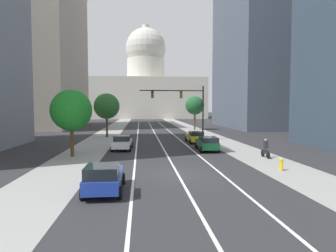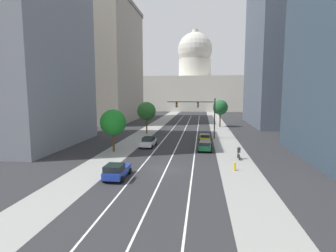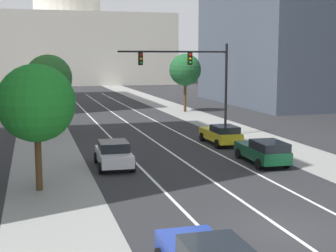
% 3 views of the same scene
% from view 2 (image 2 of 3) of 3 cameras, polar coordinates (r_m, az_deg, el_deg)
% --- Properties ---
extents(ground_plane, '(400.00, 400.00, 0.00)m').
position_cam_2_polar(ground_plane, '(69.20, 4.01, 0.05)').
color(ground_plane, '#2B2B2D').
extents(sidewalk_left, '(4.37, 130.00, 0.01)m').
position_cam_2_polar(sidewalk_left, '(65.23, -3.36, -0.37)').
color(sidewalk_left, gray).
rests_on(sidewalk_left, ground).
extents(sidewalk_right, '(4.37, 130.00, 0.01)m').
position_cam_2_polar(sidewalk_right, '(64.26, 10.96, -0.60)').
color(sidewalk_right, gray).
rests_on(sidewalk_right, ground).
extents(lane_stripe_left, '(0.16, 90.00, 0.01)m').
position_cam_2_polar(lane_stripe_left, '(54.66, 0.01, -1.80)').
color(lane_stripe_left, white).
rests_on(lane_stripe_left, ground).
extents(lane_stripe_center, '(0.16, 90.00, 0.01)m').
position_cam_2_polar(lane_stripe_center, '(54.37, 3.09, -1.86)').
color(lane_stripe_center, white).
rests_on(lane_stripe_center, ground).
extents(lane_stripe_right, '(0.16, 90.00, 0.01)m').
position_cam_2_polar(lane_stripe_right, '(54.24, 6.21, -1.91)').
color(lane_stripe_right, white).
rests_on(lane_stripe_right, ground).
extents(office_tower_near_left, '(20.06, 21.41, 33.77)m').
position_cam_2_polar(office_tower_near_left, '(50.84, -30.81, 15.70)').
color(office_tower_near_left, gray).
rests_on(office_tower_near_left, ground).
extents(office_tower_far_left, '(14.86, 29.55, 34.92)m').
position_cam_2_polar(office_tower_far_left, '(83.70, -12.53, 13.13)').
color(office_tower_far_left, '#9E9384').
rests_on(office_tower_far_left, ground).
extents(office_tower_far_right, '(16.76, 27.05, 41.22)m').
position_cam_2_polar(office_tower_far_right, '(77.79, 23.75, 15.52)').
color(office_tower_far_right, '#4C5666').
rests_on(office_tower_far_right, ground).
extents(capitol_building, '(47.22, 29.69, 39.17)m').
position_cam_2_polar(capitol_building, '(135.63, 5.70, 8.75)').
color(capitol_building, beige).
rests_on(capitol_building, ground).
extents(car_yellow, '(1.96, 4.65, 1.48)m').
position_cam_2_polar(car_yellow, '(46.63, 7.85, -2.46)').
color(car_yellow, yellow).
rests_on(car_yellow, ground).
extents(car_green, '(2.12, 4.76, 1.52)m').
position_cam_2_polar(car_green, '(39.83, 7.93, -4.07)').
color(car_green, '#14512D').
rests_on(car_green, ground).
extents(car_white, '(2.16, 4.29, 1.52)m').
position_cam_2_polar(car_white, '(42.20, -4.21, -3.39)').
color(car_white, silver).
rests_on(car_white, ground).
extents(car_blue, '(2.01, 4.20, 1.59)m').
position_cam_2_polar(car_blue, '(27.25, -10.93, -9.34)').
color(car_blue, '#1E389E').
rests_on(car_blue, ground).
extents(traffic_signal_mast, '(8.89, 0.39, 7.45)m').
position_cam_2_polar(traffic_signal_mast, '(49.61, 6.82, 3.40)').
color(traffic_signal_mast, black).
rests_on(traffic_signal_mast, ground).
extents(fire_hydrant, '(0.26, 0.35, 0.91)m').
position_cam_2_polar(fire_hydrant, '(30.42, 14.01, -8.36)').
color(fire_hydrant, yellow).
rests_on(fire_hydrant, ground).
extents(cyclist, '(0.37, 1.70, 1.72)m').
position_cam_2_polar(cyclist, '(35.51, 14.88, -5.52)').
color(cyclist, black).
rests_on(cyclist, ground).
extents(street_tree_mid_left, '(3.86, 3.86, 6.61)m').
position_cam_2_polar(street_tree_mid_left, '(55.57, -4.61, 3.16)').
color(street_tree_mid_left, '#51381E').
rests_on(street_tree_mid_left, ground).
extents(street_tree_near_left, '(3.73, 3.73, 6.12)m').
position_cam_2_polar(street_tree_near_left, '(38.97, -11.65, 0.74)').
color(street_tree_near_left, '#51381E').
rests_on(street_tree_near_left, ground).
extents(street_tree_mid_right, '(3.71, 3.71, 6.76)m').
position_cam_2_polar(street_tree_mid_right, '(67.61, 11.11, 3.92)').
color(street_tree_mid_right, '#51381E').
rests_on(street_tree_mid_right, ground).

